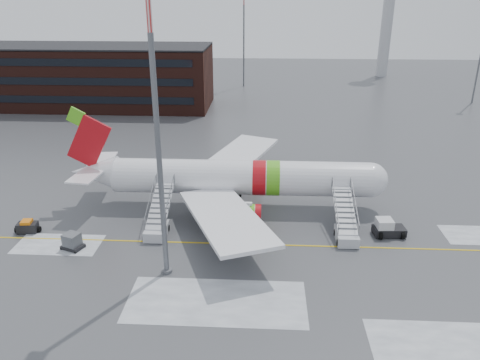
# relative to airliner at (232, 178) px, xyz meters

# --- Properties ---
(ground) EXTENTS (260.00, 260.00, 0.00)m
(ground) POSITION_rel_airliner_xyz_m (5.94, -7.44, -3.42)
(ground) COLOR #494C4F
(ground) RESTS_ON ground
(airliner) EXTENTS (35.03, 32.97, 11.18)m
(airliner) POSITION_rel_airliner_xyz_m (0.00, 0.00, 0.00)
(airliner) COLOR white
(airliner) RESTS_ON ground
(airstair_fwd) EXTENTS (2.05, 7.70, 3.48)m
(airstair_fwd) POSITION_rel_airliner_xyz_m (11.53, -6.54, -2.35)
(airstair_fwd) COLOR #B4B7BC
(airstair_fwd) RESTS_ON ground
(airstair_aft) EXTENTS (2.05, 7.70, 3.48)m
(airstair_aft) POSITION_rel_airliner_xyz_m (-6.99, -6.54, -2.35)
(airstair_aft) COLOR #B8BAC0
(airstair_aft) RESTS_ON ground
(pushback_tug) EXTENTS (3.19, 2.49, 1.75)m
(pushback_tug) POSITION_rel_airliner_xyz_m (15.74, -5.89, -2.64)
(pushback_tug) COLOR black
(pushback_tug) RESTS_ON ground
(uld_container) EXTENTS (2.25, 1.95, 1.54)m
(uld_container) POSITION_rel_airliner_xyz_m (-14.36, -10.12, -2.70)
(uld_container) COLOR black
(uld_container) RESTS_ON ground
(baggage_tractor) EXTENTS (2.56, 1.37, 1.30)m
(baggage_tractor) POSITION_rel_airliner_xyz_m (-20.09, -7.20, -2.87)
(baggage_tractor) COLOR black
(baggage_tractor) RESTS_ON ground
(light_mast_near) EXTENTS (1.20, 1.20, 25.00)m
(light_mast_near) POSITION_rel_airliner_xyz_m (-4.74, -13.57, 9.53)
(light_mast_near) COLOR #595B60
(light_mast_near) RESTS_ON ground
(terminal_building) EXTENTS (62.00, 16.11, 12.30)m
(terminal_building) POSITION_rel_airliner_xyz_m (-39.06, 47.54, 2.78)
(terminal_building) COLOR #3F1E16
(terminal_building) RESTS_ON ground
(control_tower) EXTENTS (6.40, 6.40, 30.00)m
(control_tower) POSITION_rel_airliner_xyz_m (35.94, 87.56, 15.33)
(control_tower) COLOR #B2B5BA
(control_tower) RESTS_ON ground
(light_mast_far_n) EXTENTS (1.20, 1.20, 24.25)m
(light_mast_far_n) POSITION_rel_airliner_xyz_m (-2.06, 70.56, 10.42)
(light_mast_far_n) COLOR #595B60
(light_mast_far_n) RESTS_ON ground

